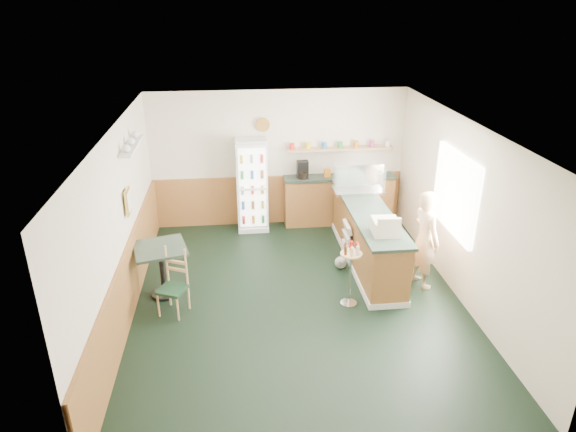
{
  "coord_description": "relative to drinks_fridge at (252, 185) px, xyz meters",
  "views": [
    {
      "loc": [
        -0.87,
        -6.69,
        4.37
      ],
      "look_at": [
        -0.08,
        0.6,
        1.16
      ],
      "focal_mm": 32.0,
      "sensor_mm": 36.0,
      "label": 1
    }
  ],
  "objects": [
    {
      "name": "service_counter",
      "position": [
        1.9,
        -1.66,
        -0.45
      ],
      "size": [
        0.68,
        3.01,
        1.01
      ],
      "color": "brown",
      "rests_on": "ground"
    },
    {
      "name": "condiment_stand",
      "position": [
        1.32,
        -2.93,
        -0.26
      ],
      "size": [
        0.32,
        0.32,
        1.01
      ],
      "rotation": [
        0.0,
        0.0,
        0.34
      ],
      "color": "silver",
      "rests_on": "ground"
    },
    {
      "name": "room_envelope",
      "position": [
        0.32,
        -2.01,
        0.61
      ],
      "size": [
        5.04,
        6.02,
        2.72
      ],
      "color": "beige",
      "rests_on": "ground"
    },
    {
      "name": "ground",
      "position": [
        0.55,
        -2.74,
        -0.91
      ],
      "size": [
        6.0,
        6.0,
        0.0
      ],
      "primitive_type": "plane",
      "color": "black",
      "rests_on": "ground"
    },
    {
      "name": "cash_register",
      "position": [
        1.9,
        -2.61,
        0.21
      ],
      "size": [
        0.41,
        0.43,
        0.22
      ],
      "primitive_type": "cube",
      "rotation": [
        0.0,
        0.0,
        -0.06
      ],
      "color": "beige",
      "rests_on": "service_counter"
    },
    {
      "name": "drinks_fridge",
      "position": [
        0.0,
        0.0,
        0.0
      ],
      "size": [
        0.6,
        0.52,
        1.82
      ],
      "color": "silver",
      "rests_on": "ground"
    },
    {
      "name": "display_case",
      "position": [
        1.9,
        -0.86,
        0.35
      ],
      "size": [
        0.89,
        0.47,
        0.51
      ],
      "color": "silver",
      "rests_on": "service_counter"
    },
    {
      "name": "dog_doorstop",
      "position": [
        1.42,
        -1.84,
        -0.79
      ],
      "size": [
        0.21,
        0.27,
        0.25
      ],
      "rotation": [
        0.0,
        0.0,
        -0.43
      ],
      "color": "#969691",
      "rests_on": "ground"
    },
    {
      "name": "newspaper_rack",
      "position": [
        1.54,
        -1.7,
        -0.41
      ],
      "size": [
        0.09,
        0.47,
        0.55
      ],
      "color": "black",
      "rests_on": "ground"
    },
    {
      "name": "shopkeeper",
      "position": [
        2.6,
        -2.49,
        -0.1
      ],
      "size": [
        0.52,
        0.62,
        1.61
      ],
      "primitive_type": "imported",
      "rotation": [
        0.0,
        0.0,
        1.85
      ],
      "color": "tan",
      "rests_on": "ground"
    },
    {
      "name": "back_counter",
      "position": [
        1.74,
        0.06,
        -0.36
      ],
      "size": [
        2.24,
        0.42,
        1.69
      ],
      "color": "brown",
      "rests_on": "ground"
    },
    {
      "name": "cafe_table",
      "position": [
        -1.5,
        -2.36,
        -0.32
      ],
      "size": [
        0.92,
        0.92,
        0.83
      ],
      "rotation": [
        0.0,
        0.0,
        0.25
      ],
      "color": "black",
      "rests_on": "ground"
    },
    {
      "name": "cafe_chair",
      "position": [
        -1.3,
        -2.8,
        -0.39
      ],
      "size": [
        0.49,
        0.5,
        1.0
      ],
      "rotation": [
        0.0,
        0.0,
        -0.43
      ],
      "color": "black",
      "rests_on": "ground"
    }
  ]
}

